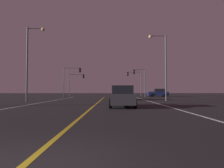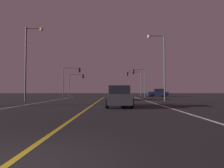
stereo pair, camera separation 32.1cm
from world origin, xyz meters
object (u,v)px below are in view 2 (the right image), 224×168
traffic_light_far_left (77,80)px  street_lamp_left_mid (30,55)px  traffic_light_near_right (139,77)px  car_lead_same_lane (119,97)px  street_lamp_right_far (161,59)px  car_ahead_far (118,94)px  traffic_light_near_left (71,75)px  traffic_light_far_right (134,78)px  car_crossing_side (158,93)px

traffic_light_far_left → street_lamp_left_mid: street_lamp_left_mid is taller
traffic_light_near_right → street_lamp_left_mid: 22.61m
car_lead_same_lane → street_lamp_right_far: 11.71m
car_ahead_far → traffic_light_near_left: bearing=37.3°
car_lead_same_lane → street_lamp_right_far: size_ratio=0.51×
car_lead_same_lane → traffic_light_far_right: (4.33, 29.53, 3.36)m
traffic_light_far_right → street_lamp_right_far: 20.35m
car_ahead_far → street_lamp_left_mid: street_lamp_left_mid is taller
traffic_light_near_left → traffic_light_far_right: bearing=22.5°
street_lamp_left_mid → car_crossing_side: bearing=44.7°
car_ahead_far → traffic_light_far_right: 18.25m
traffic_light_near_left → car_ahead_far: bearing=-52.7°
car_ahead_far → traffic_light_far_left: (-9.04, 17.45, 2.99)m
traffic_light_near_right → street_lamp_right_far: street_lamp_right_far is taller
car_crossing_side → car_lead_same_lane: size_ratio=1.00×
traffic_light_near_right → traffic_light_far_left: traffic_light_near_right is taller
car_crossing_side → street_lamp_left_mid: (-19.35, -19.16, 4.68)m
street_lamp_right_far → traffic_light_near_right: bearing=-86.8°
traffic_light_near_right → street_lamp_right_far: (0.84, -14.78, 1.22)m
street_lamp_right_far → street_lamp_left_mid: bearing=7.3°
car_ahead_far → traffic_light_near_right: 13.21m
car_crossing_side → traffic_light_far_left: 18.42m
traffic_light_far_left → street_lamp_left_mid: size_ratio=0.58×
traffic_light_far_right → street_lamp_left_mid: size_ratio=0.64×
traffic_light_near_left → street_lamp_right_far: 20.73m
traffic_light_near_right → traffic_light_far_right: bearing=-85.7°
car_lead_same_lane → traffic_light_near_right: size_ratio=0.77×
traffic_light_near_right → street_lamp_left_mid: (-15.04, -16.83, 1.38)m
traffic_light_near_left → traffic_light_far_right: traffic_light_near_left is taller
traffic_light_far_right → street_lamp_left_mid: bearing=56.8°
car_lead_same_lane → traffic_light_far_right: traffic_light_far_right is taller
street_lamp_left_mid → traffic_light_far_left: bearing=86.3°
car_crossing_side → traffic_light_far_right: size_ratio=0.76×
street_lamp_left_mid → car_ahead_far: bearing=24.9°
car_lead_same_lane → car_crossing_side: bearing=-18.9°
car_crossing_side → car_ahead_far: (-8.86, -14.29, 0.00)m
traffic_light_near_left → traffic_light_near_right: bearing=0.0°
car_lead_same_lane → traffic_light_near_left: bearing=20.4°
traffic_light_far_left → street_lamp_right_far: size_ratio=0.60×
car_lead_same_lane → traffic_light_far_left: 30.98m
car_ahead_far → car_lead_same_lane: (-0.19, -12.08, 0.00)m
traffic_light_far_right → traffic_light_near_left: bearing=22.5°
traffic_light_far_right → car_crossing_side: bearing=146.2°
car_lead_same_lane → street_lamp_right_far: (5.58, 9.25, 4.52)m
car_ahead_far → street_lamp_left_mid: 12.47m
traffic_light_far_left → street_lamp_right_far: (14.43, -20.28, 1.53)m
traffic_light_near_left → car_crossing_side: bearing=7.4°
car_crossing_side → traffic_light_near_left: 18.47m
street_lamp_left_mid → street_lamp_right_far: 16.01m
car_ahead_far → traffic_light_near_left: traffic_light_near_left is taller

